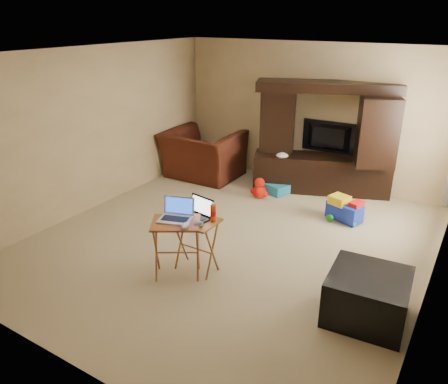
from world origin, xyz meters
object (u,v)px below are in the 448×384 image
Objects in this scene: laptop_left at (175,211)px; mouse_right at (199,224)px; laptop_right at (193,209)px; ottoman at (367,297)px; water_bottle at (213,213)px; tray_table_left at (177,249)px; push_toy at (345,209)px; television at (328,138)px; plush_toy at (260,188)px; child_rocker at (278,175)px; entertainment_center at (324,138)px; tray_table_right at (196,245)px; mouse_left at (185,226)px; recliner at (203,155)px.

mouse_right is (0.28, 0.07, -0.13)m from laptop_left.
laptop_left reaches higher than laptop_right.
water_bottle is (-1.81, -0.10, 0.53)m from ottoman.
mouse_right is (0.25, 0.10, 0.35)m from tray_table_left.
mouse_right is at bearing -93.72° from push_toy.
television is 3.64m from mouse_right.
push_toy is (1.50, -0.10, 0.01)m from plush_toy.
tray_table_left reaches higher than child_rocker.
mouse_right reaches higher than tray_table_left.
entertainment_center is 1.00m from child_rocker.
television reaches higher than tray_table_right.
mouse_right is at bearing -109.29° from water_bottle.
television is 1.84× the size of push_toy.
child_rocker is 3.06m from tray_table_left.
tray_table_left is 4.92× the size of mouse_left.
recliner is 1.49m from plush_toy.
recliner is 3.30m from laptop_right.
child_rocker is 0.78× the size of ottoman.
child_rocker is 0.85× the size of tray_table_left.
laptop_left reaches higher than water_bottle.
ottoman is at bearing 13.55° from mouse_left.
child_rocker is at bearing 71.84° from plush_toy.
entertainment_center is 16.03× the size of mouse_left.
television reaches higher than tray_table_left.
tray_table_left reaches higher than tray_table_right.
entertainment_center is at bearing 63.92° from laptop_left.
entertainment_center is at bearing 50.19° from tray_table_left.
mouse_right reaches higher than child_rocker.
tray_table_right is (-1.12, -2.31, 0.14)m from push_toy.
water_bottle reaches higher than push_toy.
recliner reaches higher than child_rocker.
television reaches higher than plush_toy.
television is at bearing 50.63° from tray_table_left.
push_toy reaches higher than plush_toy.
mouse_left is 1.06× the size of mouse_right.
laptop_right is 2.44× the size of mouse_left.
television is 3.57m from tray_table_right.
plush_toy is (-0.14, -0.42, -0.12)m from child_rocker.
tray_table_right is at bearing -64.19° from child_rocker.
laptop_left is 0.24m from laptop_right.
mouse_left is (0.22, -0.10, -0.09)m from laptop_left.
tray_table_right is at bearing -81.02° from plush_toy.
water_bottle reaches higher than mouse_right.
laptop_left is (-0.51, -3.69, -0.08)m from television.
television is 1.43× the size of tray_table_right.
recliner is 1.57m from child_rocker.
entertainment_center is 6.33× the size of plush_toy.
recliner is 9.89× the size of mouse_right.
ottoman is 2.06m from mouse_left.
child_rocker is at bearing 97.18° from mouse_right.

